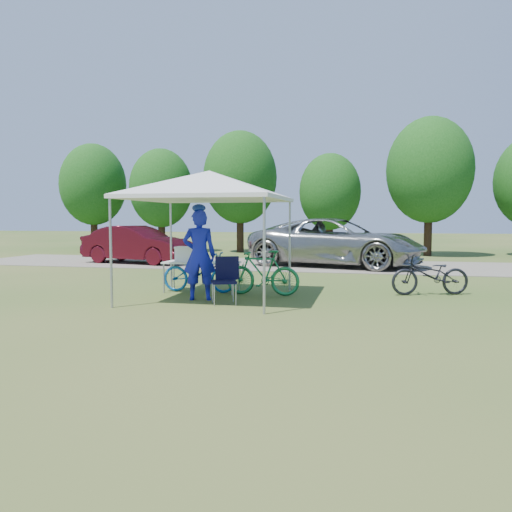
{
  "coord_description": "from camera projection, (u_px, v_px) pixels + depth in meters",
  "views": [
    {
      "loc": [
        3.29,
        -10.18,
        1.72
      ],
      "look_at": [
        0.57,
        2.0,
        0.78
      ],
      "focal_mm": 35.0,
      "sensor_mm": 36.0,
      "label": 1
    }
  ],
  "objects": [
    {
      "name": "minivan",
      "position": [
        337.0,
        242.0,
        17.8
      ],
      "size": [
        6.68,
        4.3,
        1.71
      ],
      "primitive_type": "imported",
      "rotation": [
        0.0,
        0.0,
        1.32
      ],
      "color": "#9D9E9A",
      "rests_on": "gravel_strip"
    },
    {
      "name": "treeline",
      "position": [
        293.0,
        181.0,
        24.22
      ],
      "size": [
        24.89,
        4.28,
        6.3
      ],
      "color": "#382314",
      "rests_on": "ground"
    },
    {
      "name": "gravel_strip",
      "position": [
        276.0,
        264.0,
        18.54
      ],
      "size": [
        24.0,
        5.0,
        0.02
      ],
      "primitive_type": "cube",
      "color": "gray",
      "rests_on": "ground"
    },
    {
      "name": "cyclist",
      "position": [
        199.0,
        255.0,
        10.47
      ],
      "size": [
        0.78,
        0.6,
        1.9
      ],
      "primitive_type": "imported",
      "rotation": [
        0.0,
        0.0,
        3.38
      ],
      "color": "#161DB7",
      "rests_on": "ground"
    },
    {
      "name": "canopy",
      "position": [
        209.0,
        174.0,
        10.55
      ],
      "size": [
        4.53,
        4.53,
        3.0
      ],
      "color": "#A5A5AA",
      "rests_on": "ground"
    },
    {
      "name": "ice_cream_cup",
      "position": [
        225.0,
        261.0,
        11.44
      ],
      "size": [
        0.08,
        0.08,
        0.06
      ],
      "primitive_type": "cylinder",
      "color": "#D0DC33",
      "rests_on": "folding_table"
    },
    {
      "name": "ground",
      "position": [
        210.0,
        298.0,
        10.75
      ],
      "size": [
        100.0,
        100.0,
        0.0
      ],
      "primitive_type": "plane",
      "color": "#2D5119",
      "rests_on": "ground"
    },
    {
      "name": "bike_blue",
      "position": [
        199.0,
        272.0,
        11.62
      ],
      "size": [
        1.78,
        0.64,
        0.93
      ],
      "primitive_type": "imported",
      "rotation": [
        0.0,
        0.0,
        1.56
      ],
      "color": "#135AAA",
      "rests_on": "ground"
    },
    {
      "name": "bike_dark",
      "position": [
        430.0,
        274.0,
        11.16
      ],
      "size": [
        1.88,
        1.12,
        0.93
      ],
      "primitive_type": "imported",
      "rotation": [
        0.0,
        0.0,
        -1.26
      ],
      "color": "black",
      "rests_on": "ground"
    },
    {
      "name": "folding_chair",
      "position": [
        225.0,
        276.0,
        10.1
      ],
      "size": [
        0.63,
        0.66,
        0.94
      ],
      "rotation": [
        0.0,
        0.0,
        0.39
      ],
      "color": "black",
      "rests_on": "ground"
    },
    {
      "name": "folding_table",
      "position": [
        202.0,
        264.0,
        11.62
      ],
      "size": [
        1.73,
        0.72,
        0.71
      ],
      "color": "white",
      "rests_on": "ground"
    },
    {
      "name": "bike_green",
      "position": [
        262.0,
        273.0,
        11.16
      ],
      "size": [
        1.7,
        0.53,
        1.01
      ],
      "primitive_type": "imported",
      "rotation": [
        0.0,
        0.0,
        -1.6
      ],
      "color": "#1B7B41",
      "rests_on": "ground"
    },
    {
      "name": "sedan",
      "position": [
        137.0,
        244.0,
        18.98
      ],
      "size": [
        4.51,
        2.29,
        1.42
      ],
      "primitive_type": "imported",
      "rotation": [
        0.0,
        0.0,
        1.38
      ],
      "color": "#460B15",
      "rests_on": "gravel_strip"
    },
    {
      "name": "cooler",
      "position": [
        186.0,
        254.0,
        11.69
      ],
      "size": [
        0.48,
        0.33,
        0.35
      ],
      "color": "white",
      "rests_on": "folding_table"
    }
  ]
}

